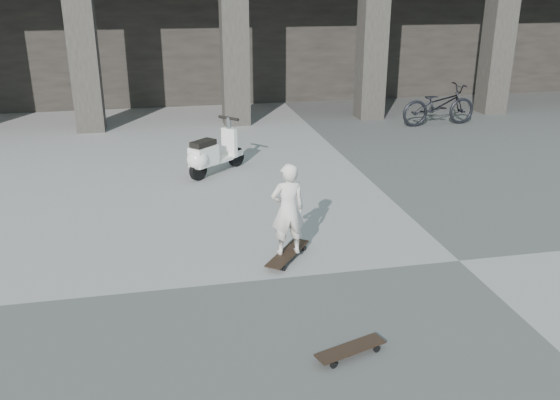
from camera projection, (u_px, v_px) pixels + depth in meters
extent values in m
plane|color=#474745|center=(459.00, 261.00, 7.77)|extent=(90.00, 90.00, 0.00)
cube|color=#2E2B27|center=(83.00, 47.00, 13.85)|extent=(0.65, 0.65, 4.00)
cube|color=#2E2B27|center=(234.00, 44.00, 14.53)|extent=(0.65, 0.65, 4.00)
cube|color=#2E2B27|center=(372.00, 41.00, 15.21)|extent=(0.65, 0.65, 4.00)
cube|color=#2E2B27|center=(498.00, 38.00, 15.89)|extent=(0.65, 0.65, 4.00)
cube|color=black|center=(288.00, 253.00, 7.78)|extent=(0.74, 0.89, 0.02)
cube|color=#B2B2B7|center=(298.00, 246.00, 8.08)|extent=(0.19, 0.16, 0.03)
cube|color=#B2B2B7|center=(277.00, 266.00, 7.52)|extent=(0.19, 0.16, 0.03)
cylinder|color=black|center=(291.00, 246.00, 8.12)|extent=(0.07, 0.07, 0.07)
cylinder|color=black|center=(304.00, 248.00, 8.04)|extent=(0.07, 0.07, 0.07)
cylinder|color=black|center=(270.00, 265.00, 7.56)|extent=(0.07, 0.07, 0.07)
cylinder|color=black|center=(284.00, 268.00, 7.48)|extent=(0.07, 0.07, 0.07)
cube|color=black|center=(350.00, 349.00, 5.78)|extent=(0.76, 0.41, 0.02)
cube|color=#B2B2B7|center=(371.00, 344.00, 5.91)|extent=(0.10, 0.17, 0.03)
cube|color=#B2B2B7|center=(328.00, 360.00, 5.67)|extent=(0.10, 0.17, 0.03)
cylinder|color=black|center=(366.00, 341.00, 5.98)|extent=(0.07, 0.05, 0.06)
cylinder|color=black|center=(377.00, 349.00, 5.85)|extent=(0.07, 0.05, 0.06)
cylinder|color=black|center=(324.00, 356.00, 5.74)|extent=(0.07, 0.05, 0.06)
cylinder|color=black|center=(333.00, 365.00, 5.60)|extent=(0.07, 0.05, 0.06)
imported|color=silver|center=(288.00, 209.00, 7.57)|extent=(0.47, 0.32, 1.22)
cylinder|color=black|center=(236.00, 157.00, 11.67)|extent=(0.34, 0.33, 0.38)
cylinder|color=black|center=(198.00, 170.00, 10.84)|extent=(0.34, 0.33, 0.38)
cube|color=white|center=(219.00, 160.00, 11.26)|extent=(0.59, 0.57, 0.07)
cube|color=white|center=(204.00, 156.00, 10.88)|extent=(0.59, 0.58, 0.36)
sphere|color=white|center=(198.00, 159.00, 10.77)|extent=(0.40, 0.40, 0.40)
cube|color=black|center=(203.00, 143.00, 10.80)|extent=(0.52, 0.50, 0.10)
cube|color=white|center=(229.00, 142.00, 11.41)|extent=(0.29, 0.30, 0.55)
cube|color=white|center=(236.00, 153.00, 11.64)|extent=(0.30, 0.29, 0.11)
cylinder|color=#B2B2B7|center=(229.00, 125.00, 11.28)|extent=(0.12, 0.12, 0.29)
cylinder|color=black|center=(229.00, 118.00, 11.24)|extent=(0.36, 0.39, 0.06)
sphere|color=white|center=(231.00, 130.00, 11.37)|extent=(0.11, 0.11, 0.11)
imported|color=black|center=(439.00, 105.00, 14.90)|extent=(1.99, 0.79, 1.03)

